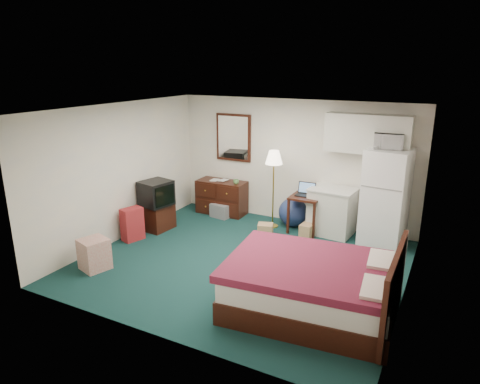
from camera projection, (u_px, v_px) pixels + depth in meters
The scene contains 25 objects.
floor at pixel (243, 262), 7.07m from camera, with size 5.00×4.50×0.01m, color #0F302F.
ceiling at pixel (243, 109), 6.35m from camera, with size 5.00×4.50×0.01m, color #F0E4C5.
walls at pixel (243, 190), 6.71m from camera, with size 5.01×4.51×2.50m.
mirror at pixel (234, 137), 9.08m from camera, with size 0.80×0.06×1.00m, color white, non-canonical shape.
upper_cabinets at pixel (368, 134), 7.64m from camera, with size 1.50×0.35×0.70m, color silver, non-canonical shape.
headboard at pixel (394, 290), 5.11m from camera, with size 0.06×1.56×1.00m, color #35150B, non-canonical shape.
dresser at pixel (222, 197), 9.32m from camera, with size 1.07×0.49×0.73m, color #35150B, non-canonical shape.
floor_lamp at pixel (273, 189), 8.41m from camera, with size 0.34×0.34×1.56m, color gold, non-canonical shape.
desk at pixel (305, 214), 8.29m from camera, with size 0.57×0.57×0.72m, color #35150B, non-canonical shape.
exercise_ball at pixel (293, 212), 8.59m from camera, with size 0.58×0.58×0.58m, color navy.
kitchen_counter at pixel (332, 212), 8.16m from camera, with size 0.80×0.61×0.87m, color silver, non-canonical shape.
fridge at pixel (385, 198), 7.59m from camera, with size 0.72×0.72×1.74m, color white, non-canonical shape.
bed at pixel (310, 287), 5.62m from camera, with size 2.08×1.62×0.67m, color #451123, non-canonical shape.
tv_stand at pixel (157, 216), 8.45m from camera, with size 0.52×0.56×0.52m, color #35150B, non-canonical shape.
suitcase at pixel (132, 224), 7.90m from camera, with size 0.24×0.38×0.61m, color maroon, non-canonical shape.
retail_box at pixel (94, 254), 6.79m from camera, with size 0.40×0.40×0.50m, color beige, non-canonical shape.
file_bin at pixel (221, 210), 9.14m from camera, with size 0.41×0.31×0.29m, color slate, non-canonical shape.
cardboard_box_a at pixel (265, 230), 8.13m from camera, with size 0.28×0.24×0.24m, color tan, non-canonical shape.
cardboard_box_b at pixel (307, 231), 8.06m from camera, with size 0.22×0.26×0.26m, color tan, non-canonical shape.
laptop at pixel (305, 190), 8.17m from camera, with size 0.34×0.28×0.23m, color black, non-canonical shape.
crt_tv at pixel (156, 193), 8.24m from camera, with size 0.52×0.56×0.48m, color black, non-canonical shape.
microwave at pixel (389, 139), 7.35m from camera, with size 0.49×0.27×0.33m, color white.
book_a at pixel (211, 175), 9.26m from camera, with size 0.16×0.02×0.22m, color tan.
book_b at pixel (220, 175), 9.25m from camera, with size 0.16×0.02×0.22m, color tan.
mug at pixel (236, 181), 8.96m from camera, with size 0.12×0.10×0.12m, color #528145.
Camera 1 is at (2.91, -5.74, 3.14)m, focal length 32.00 mm.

